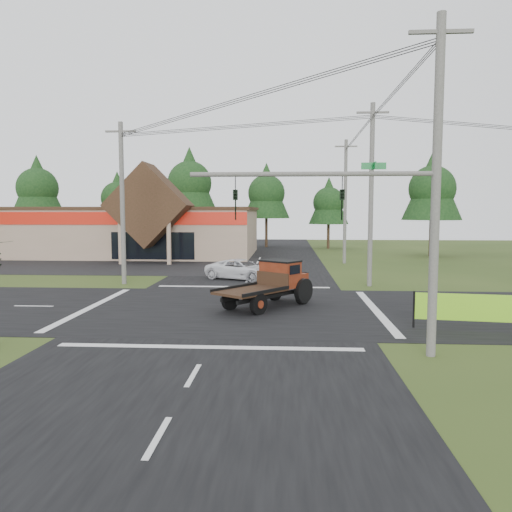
{
  "coord_description": "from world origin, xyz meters",
  "views": [
    {
      "loc": [
        2.7,
        -24.02,
        4.8
      ],
      "look_at": [
        0.93,
        4.63,
        2.2
      ],
      "focal_mm": 35.0,
      "sensor_mm": 36.0,
      "label": 1
    }
  ],
  "objects": [
    {
      "name": "road_ns",
      "position": [
        0.0,
        0.0,
        0.01
      ],
      "size": [
        12.0,
        120.0,
        0.02
      ],
      "primitive_type": "cube",
      "color": "black",
      "rests_on": "ground"
    },
    {
      "name": "utility_pole_nw",
      "position": [
        -8.0,
        8.0,
        5.39
      ],
      "size": [
        2.0,
        0.3,
        10.5
      ],
      "color": "#595651",
      "rests_on": "ground"
    },
    {
      "name": "parking_apron",
      "position": [
        -14.0,
        19.0,
        0.01
      ],
      "size": [
        28.0,
        14.0,
        0.02
      ],
      "primitive_type": "cube",
      "color": "black",
      "rests_on": "ground"
    },
    {
      "name": "tree_row_b",
      "position": [
        -20.0,
        42.0,
        6.7
      ],
      "size": [
        5.6,
        5.6,
        10.1
      ],
      "color": "#332316",
      "rests_on": "ground"
    },
    {
      "name": "white_pickup",
      "position": [
        -0.46,
        10.64,
        0.71
      ],
      "size": [
        5.61,
        4.24,
        1.42
      ],
      "primitive_type": "imported",
      "rotation": [
        0.0,
        0.0,
        1.14
      ],
      "color": "white",
      "rests_on": "ground"
    },
    {
      "name": "utility_pole_n",
      "position": [
        8.0,
        22.0,
        5.74
      ],
      "size": [
        2.0,
        0.3,
        11.2
      ],
      "color": "#595651",
      "rests_on": "ground"
    },
    {
      "name": "ground",
      "position": [
        0.0,
        0.0,
        0.0
      ],
      "size": [
        120.0,
        120.0,
        0.0
      ],
      "primitive_type": "plane",
      "color": "#2D4017",
      "rests_on": "ground"
    },
    {
      "name": "tree_row_d",
      "position": [
        0.0,
        42.0,
        7.38
      ],
      "size": [
        6.16,
        6.16,
        11.11
      ],
      "color": "#332316",
      "rests_on": "ground"
    },
    {
      "name": "tree_row_c",
      "position": [
        -10.0,
        41.0,
        8.72
      ],
      "size": [
        7.28,
        7.28,
        13.13
      ],
      "color": "#332316",
      "rests_on": "ground"
    },
    {
      "name": "road_ew",
      "position": [
        0.0,
        0.0,
        0.01
      ],
      "size": [
        120.0,
        12.0,
        0.02
      ],
      "primitive_type": "cube",
      "color": "black",
      "rests_on": "ground"
    },
    {
      "name": "tree_side_ne",
      "position": [
        18.0,
        30.0,
        7.38
      ],
      "size": [
        6.16,
        6.16,
        11.11
      ],
      "color": "#332316",
      "rests_on": "ground"
    },
    {
      "name": "antique_flatbed_truck",
      "position": [
        1.7,
        0.49,
        1.17
      ],
      "size": [
        5.1,
        5.72,
        2.33
      ],
      "primitive_type": null,
      "rotation": [
        0.0,
        0.0,
        -0.66
      ],
      "color": "#511A0B",
      "rests_on": "ground"
    },
    {
      "name": "roadside_banner",
      "position": [
        10.1,
        -3.79,
        0.77
      ],
      "size": [
        4.47,
        0.72,
        1.53
      ],
      "primitive_type": null,
      "rotation": [
        0.0,
        0.0,
        -0.13
      ],
      "color": "#77C51A",
      "rests_on": "ground"
    },
    {
      "name": "traffic_signal_mast",
      "position": [
        5.82,
        -7.5,
        4.43
      ],
      "size": [
        8.12,
        0.24,
        7.0
      ],
      "color": "#595651",
      "rests_on": "ground"
    },
    {
      "name": "utility_pole_ne",
      "position": [
        8.0,
        8.0,
        5.89
      ],
      "size": [
        2.0,
        0.3,
        11.5
      ],
      "color": "#595651",
      "rests_on": "ground"
    },
    {
      "name": "utility_pole_nr",
      "position": [
        7.5,
        -7.5,
        5.64
      ],
      "size": [
        2.0,
        0.3,
        11.0
      ],
      "color": "#595651",
      "rests_on": "ground"
    },
    {
      "name": "cvs_building",
      "position": [
        -15.7,
        29.57,
        2.78
      ],
      "size": [
        30.4,
        18.2,
        9.19
      ],
      "color": "#9E846B",
      "rests_on": "ground"
    },
    {
      "name": "tree_row_e",
      "position": [
        8.0,
        40.0,
        6.03
      ],
      "size": [
        5.04,
        5.04,
        9.09
      ],
      "color": "#332316",
      "rests_on": "ground"
    },
    {
      "name": "tree_row_a",
      "position": [
        -30.0,
        40.0,
        8.05
      ],
      "size": [
        6.72,
        6.72,
        12.12
      ],
      "color": "#332316",
      "rests_on": "ground"
    }
  ]
}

